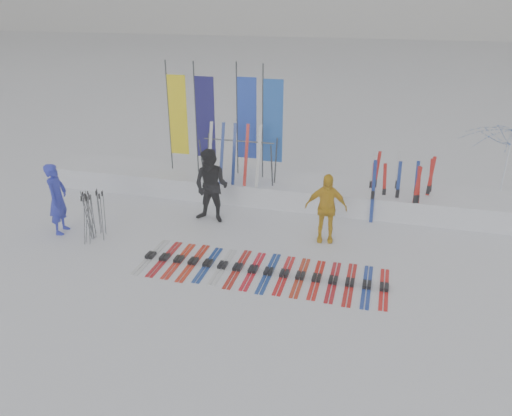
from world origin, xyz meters
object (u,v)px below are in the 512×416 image
(ski_row, at_px, (261,271))
(person_black, at_px, (211,186))
(person_blue, at_px, (58,199))
(tent_canopy, at_px, (507,170))
(ski_rack, at_px, (239,155))
(person_yellow, at_px, (326,208))

(ski_row, bearing_deg, person_black, 130.15)
(person_blue, distance_m, ski_row, 5.40)
(tent_canopy, height_order, ski_rack, tent_canopy)
(person_blue, distance_m, ski_rack, 4.84)
(person_black, bearing_deg, tent_canopy, 24.40)
(person_black, relative_size, person_yellow, 1.14)
(person_yellow, height_order, tent_canopy, tent_canopy)
(person_blue, relative_size, ski_rack, 0.87)
(person_black, height_order, person_yellow, person_black)
(person_blue, bearing_deg, person_black, -75.09)
(ski_rack, bearing_deg, tent_canopy, 8.66)
(ski_row, xyz_separation_m, ski_rack, (-1.58, 3.70, 1.35))
(ski_rack, bearing_deg, person_blue, -140.53)
(person_blue, distance_m, person_yellow, 6.52)
(tent_canopy, bearing_deg, person_blue, -159.03)
(tent_canopy, relative_size, ski_rack, 1.32)
(person_yellow, relative_size, ski_row, 0.32)
(ski_row, distance_m, ski_rack, 4.24)
(ski_row, relative_size, ski_rack, 2.61)
(person_black, height_order, ski_row, person_black)
(ski_rack, bearing_deg, person_yellow, -34.21)
(person_black, xyz_separation_m, person_yellow, (2.99, -0.37, -0.12))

